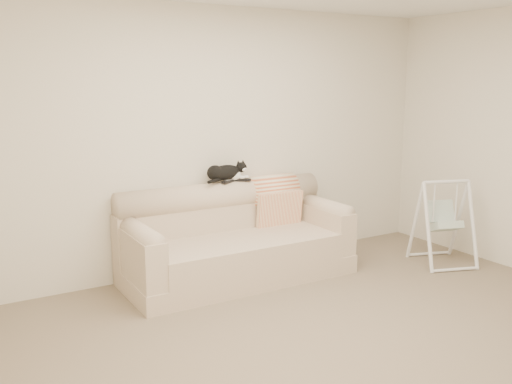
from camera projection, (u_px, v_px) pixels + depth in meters
ground_plane at (346, 337)px, 4.27m from camera, size 5.00×5.00×0.00m
room_shell at (353, 134)px, 3.97m from camera, size 5.04×4.04×2.60m
sofa at (235, 242)px, 5.53m from camera, size 2.20×0.93×0.90m
remote_a at (228, 181)px, 5.64m from camera, size 0.18×0.13×0.03m
remote_b at (242, 180)px, 5.72m from camera, size 0.18×0.11×0.02m
tuxedo_cat at (226, 172)px, 5.63m from camera, size 0.50×0.25×0.20m
throw_blanket at (272, 194)px, 5.94m from camera, size 0.52×0.38×0.58m
baby_swing at (443, 222)px, 5.91m from camera, size 0.70×0.72×0.89m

